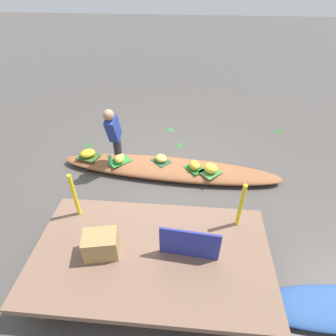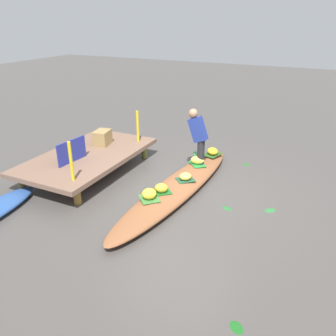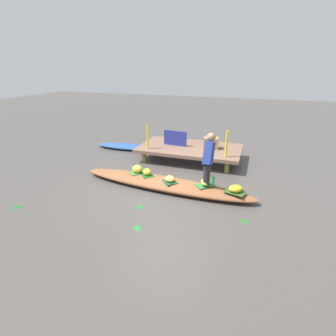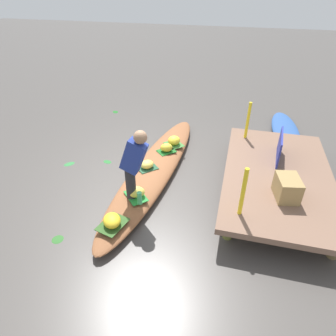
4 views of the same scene
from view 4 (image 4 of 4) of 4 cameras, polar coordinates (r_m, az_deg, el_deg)
The scene contains 24 objects.
canal_water at distance 5.77m, azimuth -2.59°, elevation -1.07°, with size 40.00×40.00×0.00m, color #4B4743.
dock_platform at distance 5.40m, azimuth 20.59°, elevation -1.43°, with size 3.20×1.80×0.43m.
vendor_boat at distance 5.70m, azimuth -2.62°, elevation -0.12°, with size 4.53×0.77×0.23m, color brown.
moored_boat at distance 7.72m, azimuth 21.93°, elevation 6.67°, with size 2.31×0.62×0.18m, color #2D5296.
leaf_mat_0 at distance 4.86m, azimuth -6.27°, elevation -5.46°, with size 0.43×0.27×0.01m, color #268635.
banana_bunch_0 at distance 4.80m, azimuth -6.34°, elevation -4.64°, with size 0.30×0.21×0.18m, color #F3D552.
leaf_mat_1 at distance 5.53m, azimuth -4.06°, elevation 0.08°, with size 0.35×0.29×0.01m, color #245134.
banana_bunch_1 at distance 5.49m, azimuth -4.09°, elevation 0.71°, with size 0.25×0.22×0.15m, color #E7D257.
leaf_mat_2 at distance 4.42m, azimuth -10.76°, elevation -10.73°, with size 0.44×0.33×0.01m, color #2E5521.
banana_bunch_2 at distance 4.36m, azimuth -10.87°, elevation -10.00°, with size 0.31×0.25×0.16m, color yellow.
leaf_mat_3 at distance 6.28m, azimuth 1.16°, elevation 4.61°, with size 0.37×0.33×0.01m, color #3F7C38.
banana_bunch_3 at distance 6.24m, azimuth 1.17°, elevation 5.38°, with size 0.27×0.25×0.19m, color yellow.
leaf_mat_4 at distance 6.04m, azimuth -0.30°, elevation 3.31°, with size 0.35×0.27×0.01m, color #1B6422.
banana_bunch_4 at distance 5.99m, azimuth -0.30°, elevation 4.01°, with size 0.25×0.21×0.17m, color gold.
vendor_person at distance 4.42m, azimuth -6.68°, elevation 1.23°, with size 0.21×0.45×1.23m.
water_bottle at distance 4.64m, azimuth -5.56°, elevation -5.86°, with size 0.08×0.08×0.22m, color #44B66C.
market_banner at distance 5.67m, azimuth 20.92°, elevation 3.86°, with size 0.78×0.03×0.48m, color navy.
railing_post_west at distance 6.19m, azimuth 15.30°, elevation 8.92°, with size 0.06×0.06×0.77m, color yellow.
railing_post_east at distance 4.10m, azimuth 14.43°, elevation -4.57°, with size 0.06×0.06×0.77m, color yellow.
produce_crate at distance 4.75m, azimuth 22.22°, elevation -3.60°, with size 0.44×0.32×0.34m, color #9C7F4C.
drifting_plant_0 at distance 4.74m, azimuth -20.71°, elevation -12.87°, with size 0.17×0.17×0.01m, color #2C6327.
drifting_plant_1 at distance 6.25m, azimuth -11.73°, elevation 1.21°, with size 0.19×0.12×0.01m, color #266C2E.
drifting_plant_2 at distance 6.38m, azimuth -18.68°, elevation 0.75°, with size 0.22×0.14×0.01m, color #2B7538.
drifting_plant_3 at distance 8.61m, azimuth -10.21°, elevation 10.72°, with size 0.20×0.14×0.01m, color #1B601E.
Camera 4 is at (4.53, 1.43, 3.28)m, focal length 31.28 mm.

